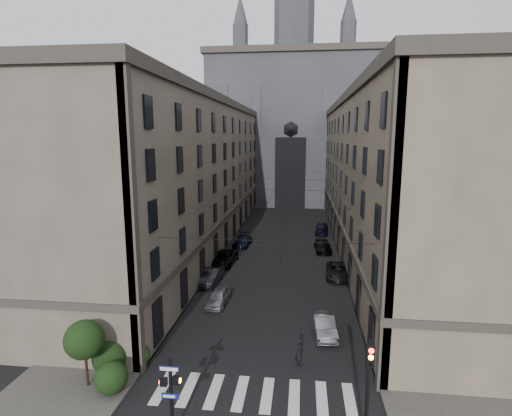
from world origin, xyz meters
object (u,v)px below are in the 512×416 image
at_px(pedestrian_signal_left, 171,391).
at_px(car_left_midnear, 211,277).
at_px(gothic_tower, 293,120).
at_px(car_left_far, 242,241).
at_px(traffic_light_right, 368,381).
at_px(car_left_midfar, 223,258).
at_px(car_left_near, 218,297).
at_px(car_right_midnear, 338,271).
at_px(car_right_far, 322,228).
at_px(car_right_midfar, 323,246).
at_px(car_right_near, 324,325).
at_px(pedestrian, 299,353).

height_order(pedestrian_signal_left, car_left_midnear, pedestrian_signal_left).
relative_size(gothic_tower, car_left_far, 12.27).
height_order(traffic_light_right, car_left_midfar, traffic_light_right).
xyz_separation_m(car_left_near, car_left_midnear, (-1.70, 4.71, 0.05)).
bearing_deg(gothic_tower, car_right_midnear, -82.99).
xyz_separation_m(car_left_far, car_right_far, (10.63, 8.34, 0.09)).
bearing_deg(car_left_midfar, car_left_midnear, -84.93).
relative_size(car_left_far, car_right_midfar, 0.99).
distance_m(gothic_tower, car_right_midnear, 53.60).
height_order(gothic_tower, car_right_near, gothic_tower).
height_order(gothic_tower, traffic_light_right, gothic_tower).
xyz_separation_m(traffic_light_right, car_left_far, (-10.79, 33.13, -2.60)).
bearing_deg(car_left_midnear, traffic_light_right, -53.74).
height_order(traffic_light_right, car_right_near, traffic_light_right).
bearing_deg(car_right_midfar, gothic_tower, 94.11).
xyz_separation_m(gothic_tower, car_left_midfar, (-6.20, -47.63, -17.04)).
bearing_deg(car_right_near, traffic_light_right, -88.21).
height_order(car_left_midnear, car_left_far, car_left_midnear).
relative_size(gothic_tower, car_right_far, 12.79).
distance_m(car_left_midfar, car_right_midnear, 12.71).
bearing_deg(car_left_near, car_right_near, -22.69).
bearing_deg(car_right_near, pedestrian_signal_left, -131.15).
distance_m(car_left_midnear, car_right_far, 24.94).
relative_size(pedestrian_signal_left, car_right_midnear, 0.80).
bearing_deg(car_right_midnear, traffic_light_right, -88.28).
distance_m(traffic_light_right, car_left_far, 34.94).
distance_m(pedestrian_signal_left, car_left_midnear, 20.06).
bearing_deg(gothic_tower, pedestrian, -87.89).
xyz_separation_m(car_right_near, car_right_far, (1.22, 31.02, 0.08)).
xyz_separation_m(car_left_midnear, car_right_midfar, (11.30, 12.60, -0.01)).
xyz_separation_m(pedestrian_signal_left, pedestrian, (5.98, 6.50, -1.39)).
xyz_separation_m(car_right_near, car_right_midnear, (1.99, 12.16, 0.01)).
distance_m(gothic_tower, car_left_far, 43.73).
bearing_deg(car_right_far, gothic_tower, 104.64).
height_order(car_right_midfar, pedestrian, pedestrian).
xyz_separation_m(car_left_midfar, car_right_far, (11.64, 16.07, 0.02)).
height_order(car_left_midfar, car_right_midfar, car_left_midfar).
bearing_deg(pedestrian, car_left_midfar, 13.53).
height_order(gothic_tower, car_left_midfar, gothic_tower).
bearing_deg(pedestrian, car_right_near, -32.39).
relative_size(pedestrian_signal_left, car_left_midnear, 0.93).
bearing_deg(car_right_far, car_right_midfar, -86.99).
bearing_deg(car_right_near, car_right_midnear, 74.97).
bearing_deg(pedestrian_signal_left, car_left_midfar, 95.94).
xyz_separation_m(car_left_midnear, car_left_far, (0.98, 13.73, -0.02)).
bearing_deg(gothic_tower, pedestrian_signal_left, -92.74).
distance_m(car_right_midfar, pedestrian, 26.05).
height_order(car_left_far, car_right_near, car_right_near).
bearing_deg(car_right_near, car_right_far, 81.98).
bearing_deg(car_left_midnear, car_right_midnear, 19.57).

